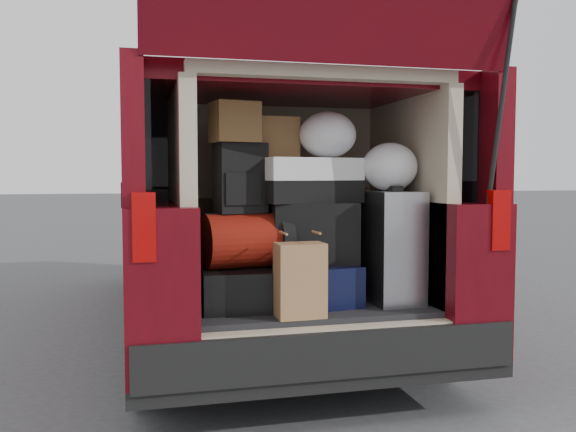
# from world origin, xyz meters

# --- Properties ---
(ground) EXTENTS (80.00, 80.00, 0.00)m
(ground) POSITION_xyz_m (0.00, 0.00, 0.00)
(ground) COLOR #3D3D40
(ground) RESTS_ON ground
(minivan) EXTENTS (1.90, 5.35, 2.77)m
(minivan) POSITION_xyz_m (0.00, 1.86, 0.91)
(minivan) COLOR black
(minivan) RESTS_ON ground
(load_floor) EXTENTS (1.24, 1.05, 0.55)m
(load_floor) POSITION_xyz_m (0.00, 0.28, 0.28)
(load_floor) COLOR black
(load_floor) RESTS_ON ground
(black_hardshell) EXTENTS (0.41, 0.54, 0.21)m
(black_hardshell) POSITION_xyz_m (-0.38, 0.15, 0.65)
(black_hardshell) COLOR black
(black_hardshell) RESTS_ON load_floor
(navy_hardshell) EXTENTS (0.47, 0.55, 0.22)m
(navy_hardshell) POSITION_xyz_m (0.02, 0.14, 0.66)
(navy_hardshell) COLOR black
(navy_hardshell) RESTS_ON load_floor
(silver_roller) EXTENTS (0.26, 0.41, 0.61)m
(silver_roller) POSITION_xyz_m (0.45, 0.07, 0.85)
(silver_roller) COLOR white
(silver_roller) RESTS_ON load_floor
(kraft_bag) EXTENTS (0.24, 0.16, 0.36)m
(kraft_bag) POSITION_xyz_m (-0.12, -0.18, 0.73)
(kraft_bag) COLOR #B0794F
(kraft_bag) RESTS_ON load_floor
(red_duffel) EXTENTS (0.47, 0.35, 0.28)m
(red_duffel) POSITION_xyz_m (-0.34, 0.12, 0.90)
(red_duffel) COLOR maroon
(red_duffel) RESTS_ON black_hardshell
(black_soft_case) EXTENTS (0.47, 0.30, 0.33)m
(black_soft_case) POSITION_xyz_m (0.03, 0.14, 0.93)
(black_soft_case) COLOR black
(black_soft_case) RESTS_ON navy_hardshell
(backpack) EXTENTS (0.28, 0.21, 0.37)m
(backpack) POSITION_xyz_m (-0.36, 0.16, 1.23)
(backpack) COLOR black
(backpack) RESTS_ON red_duffel
(twotone_duffel) EXTENTS (0.58, 0.37, 0.24)m
(twotone_duffel) POSITION_xyz_m (0.02, 0.18, 1.22)
(twotone_duffel) COLOR white
(twotone_duffel) RESTS_ON black_soft_case
(grocery_sack_lower) EXTENTS (0.26, 0.23, 0.21)m
(grocery_sack_lower) POSITION_xyz_m (-0.39, 0.14, 1.52)
(grocery_sack_lower) COLOR brown
(grocery_sack_lower) RESTS_ON backpack
(grocery_sack_upper) EXTENTS (0.25, 0.21, 0.22)m
(grocery_sack_upper) POSITION_xyz_m (-0.15, 0.27, 1.45)
(grocery_sack_upper) COLOR brown
(grocery_sack_upper) RESTS_ON twotone_duffel
(plastic_bag_center) EXTENTS (0.34, 0.33, 0.25)m
(plastic_bag_center) POSITION_xyz_m (0.13, 0.17, 1.46)
(plastic_bag_center) COLOR white
(plastic_bag_center) RESTS_ON twotone_duffel
(plastic_bag_right) EXTENTS (0.31, 0.29, 0.26)m
(plastic_bag_right) POSITION_xyz_m (0.46, 0.09, 1.29)
(plastic_bag_right) COLOR white
(plastic_bag_right) RESTS_ON silver_roller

